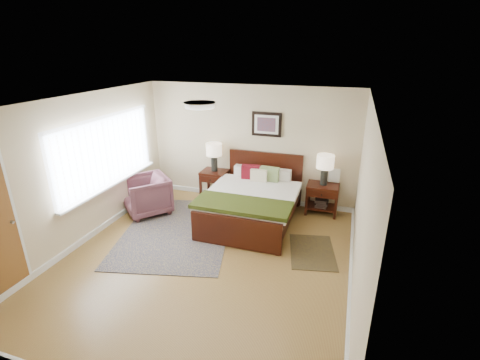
{
  "coord_description": "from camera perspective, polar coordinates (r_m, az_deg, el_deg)",
  "views": [
    {
      "loc": [
        2.0,
        -4.37,
        3.21
      ],
      "look_at": [
        0.27,
        0.95,
        1.05
      ],
      "focal_mm": 26.0,
      "sensor_mm": 36.0,
      "label": 1
    }
  ],
  "objects": [
    {
      "name": "armchair",
      "position": [
        7.3,
        -15.08,
        -2.4
      ],
      "size": [
        1.19,
        1.19,
        0.78
      ],
      "primitive_type": "imported",
      "rotation": [
        0.0,
        0.0,
        -0.72
      ],
      "color": "brown",
      "rests_on": "ground"
    },
    {
      "name": "ceiling",
      "position": [
        4.86,
        -6.68,
        12.57
      ],
      "size": [
        4.5,
        5.0,
        0.02
      ],
      "primitive_type": "cube",
      "color": "white",
      "rests_on": "back_wall"
    },
    {
      "name": "left_wall",
      "position": [
        6.4,
        -24.87,
        1.26
      ],
      "size": [
        0.04,
        5.0,
        2.5
      ],
      "primitive_type": "cube",
      "color": "#C9BB91",
      "rests_on": "ground"
    },
    {
      "name": "nightstand_left",
      "position": [
        7.65,
        -4.24,
        0.58
      ],
      "size": [
        0.56,
        0.5,
        0.66
      ],
      "color": "#341407",
      "rests_on": "ground"
    },
    {
      "name": "wall_art",
      "position": [
        7.19,
        4.38,
        9.09
      ],
      "size": [
        0.62,
        0.05,
        0.5
      ],
      "color": "black",
      "rests_on": "back_wall"
    },
    {
      "name": "floor",
      "position": [
        5.78,
        -5.61,
        -12.75
      ],
      "size": [
        5.0,
        5.0,
        0.0
      ],
      "primitive_type": "plane",
      "color": "olive",
      "rests_on": "ground"
    },
    {
      "name": "ceil_fixture",
      "position": [
        4.86,
        -6.66,
        12.16
      ],
      "size": [
        0.44,
        0.44,
        0.08
      ],
      "color": "white",
      "rests_on": "ceiling"
    },
    {
      "name": "window",
      "position": [
        6.83,
        -20.85,
        4.13
      ],
      "size": [
        0.11,
        2.72,
        1.32
      ],
      "color": "silver",
      "rests_on": "left_wall"
    },
    {
      "name": "lamp_right",
      "position": [
        7.0,
        13.8,
        2.51
      ],
      "size": [
        0.34,
        0.34,
        0.61
      ],
      "color": "black",
      "rests_on": "nightstand_right"
    },
    {
      "name": "rug_navy",
      "position": [
        6.04,
        11.76,
        -11.42
      ],
      "size": [
        0.92,
        1.2,
        0.01
      ],
      "primitive_type": "cube",
      "rotation": [
        0.0,
        0.0,
        0.21
      ],
      "color": "black",
      "rests_on": "ground"
    },
    {
      "name": "front_wall",
      "position": [
        3.37,
        -24.2,
        -16.66
      ],
      "size": [
        4.5,
        0.04,
        2.5
      ],
      "primitive_type": "cube",
      "color": "#C9BB91",
      "rests_on": "ground"
    },
    {
      "name": "lamp_left",
      "position": [
        7.49,
        -4.29,
        4.61
      ],
      "size": [
        0.34,
        0.34,
        0.61
      ],
      "color": "black",
      "rests_on": "nightstand_left"
    },
    {
      "name": "right_wall",
      "position": [
        4.8,
        19.4,
        -4.29
      ],
      "size": [
        0.04,
        5.0,
        2.5
      ],
      "primitive_type": "cube",
      "color": "#C9BB91",
      "rests_on": "ground"
    },
    {
      "name": "bed",
      "position": [
        6.65,
        2.05,
        -2.82
      ],
      "size": [
        1.71,
        2.07,
        1.11
      ],
      "color": "#341407",
      "rests_on": "ground"
    },
    {
      "name": "back_wall",
      "position": [
        7.42,
        1.7,
        5.78
      ],
      "size": [
        4.5,
        0.04,
        2.5
      ],
      "primitive_type": "cube",
      "color": "#C9BB91",
      "rests_on": "ground"
    },
    {
      "name": "rug_persian",
      "position": [
        6.63,
        -10.22,
        -8.17
      ],
      "size": [
        2.47,
        3.05,
        0.01
      ],
      "primitive_type": "cube",
      "rotation": [
        0.0,
        0.0,
        0.23
      ],
      "color": "#0B0F3A",
      "rests_on": "ground"
    },
    {
      "name": "nightstand_right",
      "position": [
        7.22,
        13.33,
        -2.6
      ],
      "size": [
        0.63,
        0.47,
        0.62
      ],
      "color": "#341407",
      "rests_on": "ground"
    }
  ]
}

